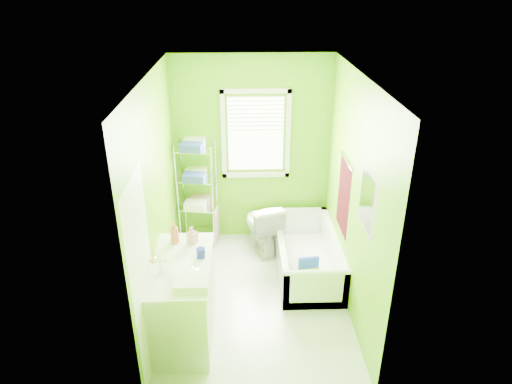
{
  "coord_description": "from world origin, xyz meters",
  "views": [
    {
      "loc": [
        -0.14,
        -4.35,
        3.48
      ],
      "look_at": [
        0.01,
        0.25,
        1.27
      ],
      "focal_mm": 32.0,
      "sensor_mm": 36.0,
      "label": 1
    }
  ],
  "objects_px": {
    "toilet": "(262,226)",
    "bathtub": "(307,260)",
    "vanity": "(184,297)",
    "wire_shelf_unit": "(197,183)"
  },
  "relations": [
    {
      "from": "bathtub",
      "to": "vanity",
      "type": "height_order",
      "value": "vanity"
    },
    {
      "from": "toilet",
      "to": "bathtub",
      "type": "bearing_deg",
      "value": 119.22
    },
    {
      "from": "bathtub",
      "to": "vanity",
      "type": "distance_m",
      "value": 1.82
    },
    {
      "from": "bathtub",
      "to": "toilet",
      "type": "bearing_deg",
      "value": 136.65
    },
    {
      "from": "bathtub",
      "to": "vanity",
      "type": "relative_size",
      "value": 1.37
    },
    {
      "from": "toilet",
      "to": "vanity",
      "type": "bearing_deg",
      "value": 43.78
    },
    {
      "from": "bathtub",
      "to": "toilet",
      "type": "relative_size",
      "value": 2.14
    },
    {
      "from": "bathtub",
      "to": "wire_shelf_unit",
      "type": "height_order",
      "value": "wire_shelf_unit"
    },
    {
      "from": "vanity",
      "to": "wire_shelf_unit",
      "type": "relative_size",
      "value": 0.77
    },
    {
      "from": "bathtub",
      "to": "wire_shelf_unit",
      "type": "xyz_separation_m",
      "value": [
        -1.42,
        0.76,
        0.76
      ]
    }
  ]
}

